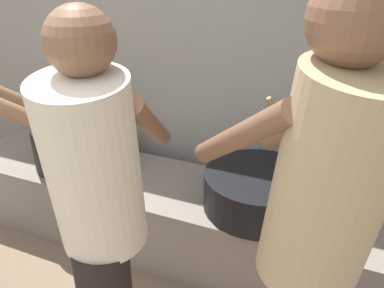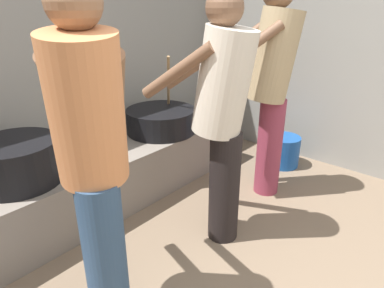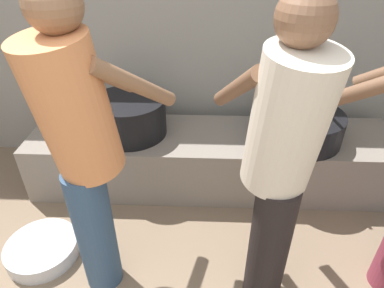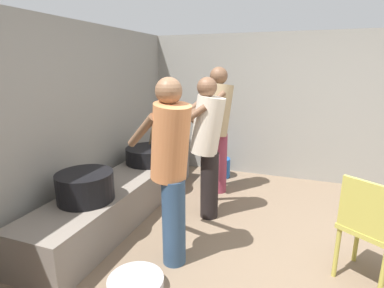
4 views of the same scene
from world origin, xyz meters
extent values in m
cube|color=slate|center=(0.62, 2.03, 0.22)|extent=(2.70, 0.60, 0.44)
cylinder|color=black|center=(1.23, 2.01, 0.54)|extent=(0.59, 0.59, 0.20)
cylinder|color=#937047|center=(1.34, 2.01, 0.84)|extent=(0.19, 0.20, 0.51)
cylinder|color=black|center=(0.02, 2.04, 0.57)|extent=(0.53, 0.53, 0.27)
cylinder|color=black|center=(0.89, 1.08, 0.38)|extent=(0.20, 0.20, 0.75)
cylinder|color=beige|center=(0.89, 1.11, 1.06)|extent=(0.39, 0.45, 0.65)
sphere|color=brown|center=(0.88, 1.12, 1.46)|extent=(0.21, 0.21, 0.21)
cylinder|color=brown|center=(0.95, 1.37, 1.13)|extent=(0.19, 0.46, 0.35)
cylinder|color=brown|center=(0.69, 1.30, 1.13)|extent=(0.19, 0.46, 0.35)
cylinder|color=#8C3347|center=(1.62, 1.16, 0.40)|extent=(0.20, 0.20, 0.80)
cylinder|color=tan|center=(1.60, 1.18, 1.13)|extent=(0.49, 0.48, 0.68)
cylinder|color=brown|center=(1.50, 1.45, 1.20)|extent=(0.41, 0.37, 0.37)
cylinder|color=brown|center=(1.33, 1.24, 1.20)|extent=(0.41, 0.37, 0.37)
cylinder|color=navy|center=(0.00, 1.13, 0.38)|extent=(0.20, 0.20, 0.77)
cylinder|color=#D17F4C|center=(0.01, 1.16, 1.08)|extent=(0.47, 0.49, 0.66)
sphere|color=brown|center=(0.02, 1.16, 1.49)|extent=(0.21, 0.21, 0.21)
cylinder|color=brown|center=(0.26, 1.27, 1.15)|extent=(0.33, 0.43, 0.36)
cylinder|color=brown|center=(0.04, 1.43, 1.15)|extent=(0.33, 0.43, 0.36)
cylinder|color=#194C99|center=(2.17, 1.30, 0.15)|extent=(0.32, 0.32, 0.29)
camera|label=1|loc=(1.62, 0.20, 1.68)|focal=37.61mm
camera|label=2|loc=(-0.69, -0.02, 1.48)|focal=31.67mm
camera|label=3|loc=(0.55, -0.04, 1.71)|focal=30.98mm
camera|label=4|loc=(-2.12, 0.20, 1.68)|focal=28.20mm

